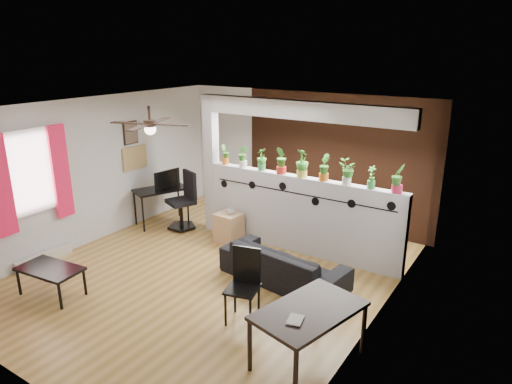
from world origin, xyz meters
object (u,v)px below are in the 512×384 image
at_px(potted_plant_3, 281,160).
at_px(computer_desk, 161,192).
at_px(potted_plant_0, 225,154).
at_px(cup, 231,211).
at_px(potted_plant_6, 347,171).
at_px(potted_plant_5, 324,167).
at_px(coffee_table, 50,271).
at_px(ceiling_fan, 150,126).
at_px(office_chair, 184,204).
at_px(dining_table, 309,315).
at_px(potted_plant_2, 262,159).
at_px(potted_plant_4, 302,162).
at_px(potted_plant_7, 372,176).
at_px(cube_shelf, 229,228).
at_px(folding_chair, 245,278).
at_px(sofa, 284,265).
at_px(potted_plant_8, 398,177).
at_px(potted_plant_1, 243,156).

distance_m(potted_plant_3, computer_desk, 2.74).
height_order(potted_plant_0, potted_plant_3, potted_plant_3).
distance_m(potted_plant_3, cup, 1.35).
bearing_deg(potted_plant_6, potted_plant_5, 180.00).
relative_size(potted_plant_3, coffee_table, 0.48).
relative_size(ceiling_fan, office_chair, 1.07).
distance_m(potted_plant_6, dining_table, 2.82).
bearing_deg(office_chair, dining_table, -30.73).
bearing_deg(potted_plant_2, cup, -142.48).
bearing_deg(potted_plant_6, ceiling_fan, -143.02).
height_order(potted_plant_4, office_chair, potted_plant_4).
distance_m(potted_plant_7, cube_shelf, 2.80).
relative_size(potted_plant_7, coffee_table, 0.37).
bearing_deg(potted_plant_6, folding_chair, -101.00).
height_order(potted_plant_6, dining_table, potted_plant_6).
height_order(potted_plant_0, folding_chair, potted_plant_0).
distance_m(potted_plant_2, potted_plant_3, 0.40).
xyz_separation_m(potted_plant_4, potted_plant_5, (0.40, 0.00, -0.02)).
distance_m(cup, folding_chair, 2.47).
distance_m(sofa, folding_chair, 1.17).
bearing_deg(cup, potted_plant_7, 8.00).
bearing_deg(potted_plant_8, dining_table, -92.90).
distance_m(potted_plant_3, cube_shelf, 1.63).
relative_size(potted_plant_2, dining_table, 0.28).
xyz_separation_m(potted_plant_1, folding_chair, (1.54, -2.23, -0.98)).
relative_size(potted_plant_4, potted_plant_8, 1.07).
distance_m(ceiling_fan, coffee_table, 2.51).
xyz_separation_m(potted_plant_7, office_chair, (-3.59, -0.28, -1.05)).
bearing_deg(potted_plant_7, potted_plant_6, 180.00).
bearing_deg(coffee_table, potted_plant_7, 43.00).
height_order(ceiling_fan, sofa, ceiling_fan).
relative_size(potted_plant_2, cube_shelf, 0.72).
bearing_deg(coffee_table, sofa, 39.68).
distance_m(potted_plant_0, computer_desk, 1.66).
distance_m(potted_plant_8, coffee_table, 5.20).
bearing_deg(potted_plant_7, folding_chair, -110.40).
bearing_deg(potted_plant_3, office_chair, -172.12).
bearing_deg(potted_plant_0, ceiling_fan, -90.64).
bearing_deg(cup, sofa, -26.28).
relative_size(potted_plant_0, potted_plant_2, 0.94).
relative_size(ceiling_fan, potted_plant_0, 3.24).
xyz_separation_m(potted_plant_2, potted_plant_3, (0.40, 0.00, 0.04)).
relative_size(potted_plant_7, cup, 2.64).
relative_size(potted_plant_1, potted_plant_5, 0.91).
distance_m(potted_plant_5, cube_shelf, 2.16).
xyz_separation_m(office_chair, dining_table, (3.85, -2.29, 0.11)).
height_order(potted_plant_2, coffee_table, potted_plant_2).
relative_size(potted_plant_1, potted_plant_3, 0.86).
bearing_deg(coffee_table, potted_plant_5, 50.34).
bearing_deg(dining_table, potted_plant_4, 119.46).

